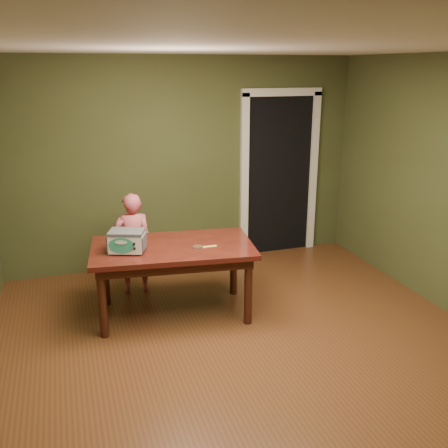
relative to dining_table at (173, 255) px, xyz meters
name	(u,v)px	position (x,y,z in m)	size (l,w,h in m)	color
floor	(255,360)	(0.47, -1.08, -0.65)	(5.00, 5.00, 0.00)	brown
room_shell	(259,168)	(0.47, -1.08, 1.06)	(4.52, 5.02, 2.61)	#414A27
doorway	(270,172)	(1.77, 1.70, 0.41)	(1.10, 0.66, 2.25)	black
dining_table	(173,255)	(0.00, 0.00, 0.00)	(1.70, 1.09, 0.75)	#37100C
toy_oven	(127,240)	(-0.45, -0.04, 0.22)	(0.40, 0.33, 0.21)	#4C4F54
baking_pan	(198,247)	(0.22, -0.15, 0.11)	(0.10, 0.10, 0.02)	silver
spatula	(208,247)	(0.32, -0.15, 0.10)	(0.18, 0.03, 0.01)	#FFF66E
child	(133,243)	(-0.30, 0.67, -0.07)	(0.42, 0.28, 1.15)	#D35669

